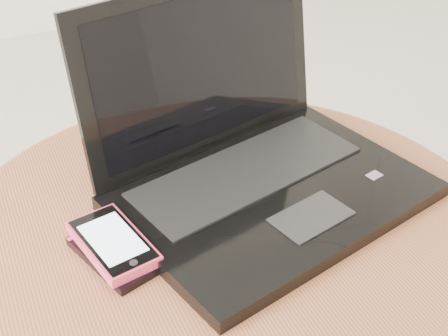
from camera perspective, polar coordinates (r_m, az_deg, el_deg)
name	(u,v)px	position (r m, az deg, el deg)	size (l,w,h in m)	color
table	(228,304)	(0.83, 0.32, -11.98)	(0.69, 0.69, 0.54)	#602B19
laptop	(252,158)	(0.79, 2.47, 0.87)	(0.42, 0.37, 0.24)	black
phone_black	(114,254)	(0.72, -9.71, -7.55)	(0.09, 0.12, 0.01)	black
phone_pink	(113,243)	(0.72, -9.84, -6.57)	(0.08, 0.12, 0.01)	#D23657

